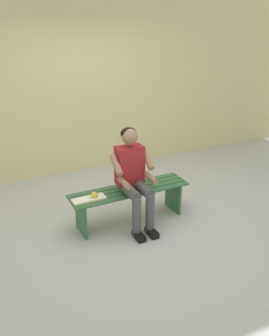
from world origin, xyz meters
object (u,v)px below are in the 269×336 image
at_px(bench_near, 130,197).
at_px(person_seated, 134,175).
at_px(book_open, 89,199).
at_px(apple, 94,195).

xyz_separation_m(bench_near, person_seated, (-0.01, 0.10, 0.35)).
bearing_deg(book_open, bench_near, -175.50).
relative_size(person_seated, apple, 14.30).
distance_m(person_seated, book_open, 0.62).
height_order(apple, book_open, apple).
xyz_separation_m(person_seated, apple, (0.51, -0.04, -0.19)).
relative_size(bench_near, book_open, 3.81).
xyz_separation_m(apple, book_open, (0.07, 0.00, -0.03)).
bearing_deg(apple, book_open, 0.27).
relative_size(bench_near, person_seated, 1.25).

